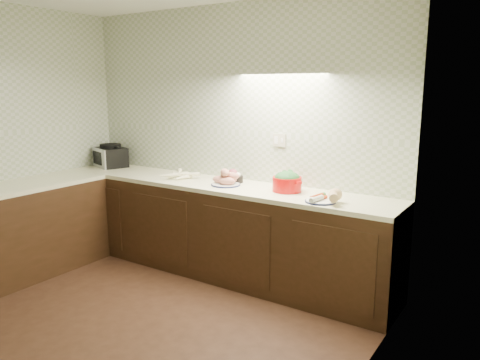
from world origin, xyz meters
The scene contains 8 objects.
room centered at (0.00, 0.00, 1.63)m, with size 3.60×3.60×2.60m.
counter centered at (-0.68, 0.68, 0.45)m, with size 3.60×3.60×0.90m.
toaster_oven centered at (-1.54, 1.58, 1.02)m, with size 0.44×0.39×0.26m.
parsnip_pile centered at (-0.42, 1.44, 0.93)m, with size 0.29×0.37×0.07m.
sweet_potato_plate centered at (0.16, 1.47, 0.96)m, with size 0.28×0.28×0.16m.
onion_bowl centered at (0.15, 1.62, 0.95)m, with size 0.17×0.17×0.13m.
dutch_oven centered at (0.76, 1.55, 0.99)m, with size 0.33×0.33×0.18m.
veg_plate centered at (1.22, 1.38, 0.94)m, with size 0.32×0.31×0.12m.
Camera 1 is at (2.64, -2.06, 1.82)m, focal length 35.00 mm.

